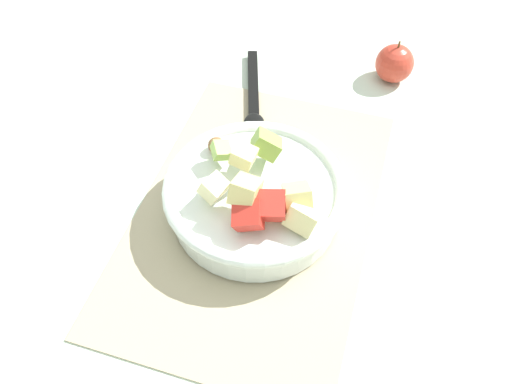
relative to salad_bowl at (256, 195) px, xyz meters
The scene contains 5 objects.
ground_plane 0.04m from the salad_bowl, 92.70° to the right, with size 2.40×2.40×0.00m, color silver.
placemat 0.04m from the salad_bowl, 92.70° to the right, with size 0.51×0.33×0.01m, color tan.
salad_bowl is the anchor object (origin of this frame).
serving_spoon 0.22m from the salad_bowl, 161.72° to the right, with size 0.22×0.10×0.01m.
whole_apple 0.39m from the salad_bowl, 158.50° to the left, with size 0.07×0.07×0.08m.
Camera 1 is at (0.45, 0.14, 0.63)m, focal length 37.70 mm.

